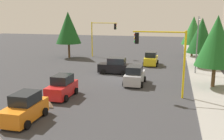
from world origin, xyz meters
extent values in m
plane|color=#353538|center=(0.00, 0.00, 0.00)|extent=(120.00, 120.00, 0.00)
cube|color=gray|center=(-5.00, 10.50, 0.07)|extent=(80.00, 4.00, 0.15)
cube|color=silver|center=(12.30, -3.00, 0.01)|extent=(2.20, 0.36, 0.01)
cone|color=silver|center=(11.00, -3.00, 0.01)|extent=(0.01, 1.10, 1.10)
cylinder|color=yellow|center=(6.00, 7.50, 2.95)|extent=(0.18, 0.18, 5.91)
cylinder|color=yellow|center=(6.00, 5.25, 5.76)|extent=(0.12, 4.50, 0.12)
cube|color=black|center=(6.00, 3.36, 5.18)|extent=(0.36, 0.32, 0.96)
sphere|color=red|center=(6.00, 3.18, 5.48)|extent=(0.18, 0.18, 0.18)
sphere|color=yellow|center=(6.00, 3.18, 5.18)|extent=(0.18, 0.18, 0.18)
sphere|color=green|center=(6.00, 3.18, 4.88)|extent=(0.18, 0.18, 0.18)
cylinder|color=yellow|center=(-14.00, -7.50, 2.99)|extent=(0.18, 0.18, 5.98)
cylinder|color=yellow|center=(-14.00, -5.25, 5.83)|extent=(0.12, 4.50, 0.12)
cube|color=black|center=(-14.00, -3.36, 5.25)|extent=(0.36, 0.32, 0.96)
sphere|color=red|center=(-14.00, -3.18, 5.55)|extent=(0.18, 0.18, 0.18)
sphere|color=yellow|center=(-14.00, -3.18, 5.25)|extent=(0.18, 0.18, 0.18)
sphere|color=green|center=(-14.00, -3.18, 4.95)|extent=(0.18, 0.18, 0.18)
cylinder|color=slate|center=(-4.00, 9.20, 3.50)|extent=(0.14, 0.14, 7.00)
cylinder|color=slate|center=(-3.10, 9.20, 6.80)|extent=(1.80, 0.10, 0.10)
ellipsoid|color=silver|center=(-2.20, 9.20, 6.65)|extent=(0.56, 0.28, 0.20)
cylinder|color=brown|center=(-18.00, 9.50, 1.20)|extent=(0.36, 0.36, 2.40)
cone|color=#28752D|center=(-18.00, 9.50, 4.59)|extent=(3.83, 3.83, 4.79)
cylinder|color=brown|center=(-12.00, -11.00, 1.32)|extent=(0.36, 0.36, 2.64)
cone|color=#19511E|center=(-12.00, -11.00, 5.09)|extent=(4.23, 4.23, 5.29)
cylinder|color=brown|center=(-8.00, 10.00, 1.17)|extent=(0.36, 0.36, 2.34)
cone|color=#19511E|center=(-8.00, 10.00, 4.49)|extent=(3.75, 3.75, 4.69)
cylinder|color=brown|center=(2.00, 10.50, 1.23)|extent=(0.36, 0.36, 2.46)
cone|color=#1E6023|center=(2.00, 10.50, 4.72)|extent=(3.94, 3.94, 4.92)
cube|color=black|center=(-2.00, -0.52, 0.69)|extent=(1.66, 4.10, 1.05)
cube|color=black|center=(-2.00, -0.32, 1.60)|extent=(1.46, 2.13, 0.76)
cylinder|color=black|center=(-1.11, -1.79, 0.30)|extent=(0.20, 0.60, 0.60)
cylinder|color=black|center=(-2.89, -1.79, 0.30)|extent=(0.20, 0.60, 0.60)
cylinder|color=black|center=(-1.11, 0.75, 0.30)|extent=(0.20, 0.60, 0.60)
cylinder|color=black|center=(-2.89, 0.75, 0.30)|extent=(0.20, 0.60, 0.60)
cube|color=yellow|center=(-8.57, 3.30, 0.69)|extent=(3.76, 1.72, 1.05)
cube|color=black|center=(-8.38, 3.30, 1.60)|extent=(1.95, 1.51, 0.76)
cylinder|color=black|center=(-9.73, 2.38, 0.30)|extent=(0.60, 0.20, 0.60)
cylinder|color=black|center=(-9.73, 4.22, 0.30)|extent=(0.60, 0.20, 0.60)
cylinder|color=black|center=(-7.40, 2.38, 0.30)|extent=(0.60, 0.20, 0.60)
cylinder|color=black|center=(-7.40, 4.22, 0.30)|extent=(0.60, 0.20, 0.60)
cube|color=#B2B5BA|center=(2.37, 2.67, 0.69)|extent=(3.86, 1.74, 1.05)
cube|color=black|center=(2.56, 2.67, 1.60)|extent=(2.01, 1.53, 0.76)
cylinder|color=black|center=(1.17, 1.74, 0.30)|extent=(0.60, 0.20, 0.60)
cylinder|color=black|center=(1.17, 3.60, 0.30)|extent=(0.60, 0.20, 0.60)
cylinder|color=black|center=(3.57, 1.74, 0.30)|extent=(0.60, 0.20, 0.60)
cylinder|color=black|center=(3.57, 3.60, 0.30)|extent=(0.60, 0.20, 0.60)
cube|color=orange|center=(13.78, -3.14, 0.69)|extent=(3.75, 1.65, 1.05)
cube|color=black|center=(13.59, -3.14, 1.60)|extent=(1.95, 1.45, 0.76)
cylinder|color=black|center=(14.94, -2.25, 0.30)|extent=(0.60, 0.20, 0.60)
cylinder|color=black|center=(14.94, -4.02, 0.30)|extent=(0.60, 0.20, 0.60)
cylinder|color=black|center=(12.62, -2.25, 0.30)|extent=(0.60, 0.20, 0.60)
cylinder|color=black|center=(12.62, -4.02, 0.30)|extent=(0.60, 0.20, 0.60)
cube|color=red|center=(8.32, -2.91, 0.69)|extent=(3.67, 1.65, 1.05)
cube|color=black|center=(8.14, -2.91, 1.60)|extent=(1.91, 1.45, 0.76)
cylinder|color=black|center=(9.46, -2.03, 0.30)|extent=(0.60, 0.20, 0.60)
cylinder|color=black|center=(9.46, -3.80, 0.30)|extent=(0.60, 0.20, 0.60)
cylinder|color=black|center=(7.18, -2.03, 0.30)|extent=(0.60, 0.20, 0.60)
cylinder|color=black|center=(7.18, -3.80, 0.30)|extent=(0.60, 0.20, 0.60)
camera|label=1|loc=(28.38, 6.70, 7.19)|focal=40.98mm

